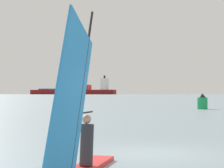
{
  "coord_description": "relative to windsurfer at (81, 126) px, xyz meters",
  "views": [
    {
      "loc": [
        -3.37,
        -12.08,
        1.86
      ],
      "look_at": [
        0.05,
        6.84,
        2.31
      ],
      "focal_mm": 64.4,
      "sensor_mm": 36.0,
      "label": 1
    }
  ],
  "objects": [
    {
      "name": "channel_buoy",
      "position": [
        18.12,
        35.74,
        -0.26
      ],
      "size": [
        1.22,
        1.22,
        1.88
      ],
      "color": "#19994C",
      "rests_on": "ground_plane"
    },
    {
      "name": "cargo_ship",
      "position": [
        73.09,
        832.83,
        7.27
      ],
      "size": [
        176.86,
        98.82,
        38.83
      ],
      "rotation": [
        0.0,
        0.0,
        2.72
      ],
      "color": "maroon",
      "rests_on": "ground_plane"
    },
    {
      "name": "windsurfer",
      "position": [
        0.0,
        0.0,
        0.0
      ],
      "size": [
        2.01,
        3.94,
        4.16
      ],
      "rotation": [
        0.0,
        0.0,
        1.14
      ],
      "color": "red",
      "rests_on": "ground_plane"
    },
    {
      "name": "ground_plane",
      "position": [
        2.43,
        2.81,
        -1.1
      ],
      "size": [
        4000.0,
        4000.0,
        0.0
      ],
      "primitive_type": "plane",
      "color": "gray"
    }
  ]
}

